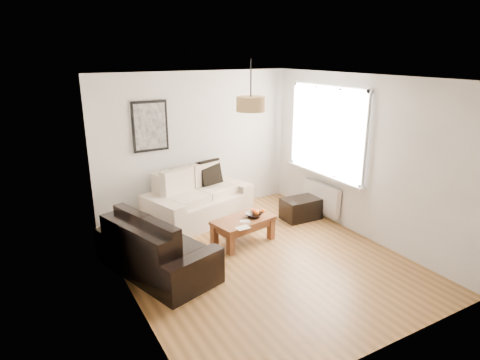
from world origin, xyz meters
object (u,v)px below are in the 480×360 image
sofa_leather (156,245)px  ottoman (301,209)px  coffee_table (243,230)px  loveseat_cream (198,196)px

sofa_leather → ottoman: bearing=-97.1°
ottoman → coffee_table: bearing=-167.3°
coffee_table → sofa_leather: bearing=-172.4°
coffee_table → ottoman: coffee_table is taller
coffee_table → loveseat_cream: bearing=101.8°
sofa_leather → coffee_table: 1.51m
loveseat_cream → sofa_leather: size_ratio=1.02×
coffee_table → ottoman: bearing=12.7°
loveseat_cream → ottoman: 1.87m
loveseat_cream → coffee_table: loveseat_cream is taller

